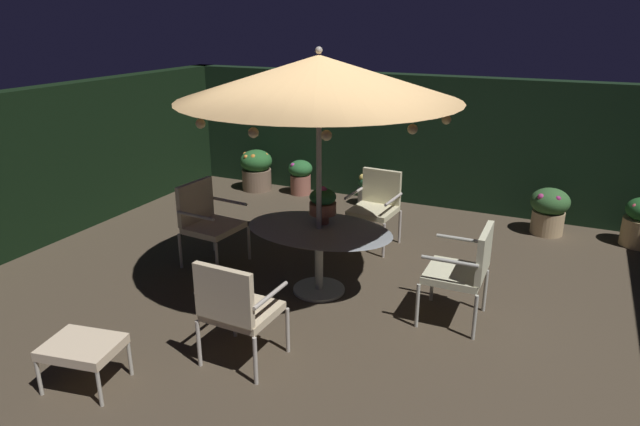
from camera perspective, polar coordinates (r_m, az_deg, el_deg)
The scene contains 15 objects.
ground_plane at distance 6.24m, azimuth 2.01°, elevation -7.95°, with size 8.56×7.14×0.02m, color #493D2E.
hedge_backdrop_rear at distance 8.99m, azimuth 10.64°, elevation 7.21°, with size 8.56×0.30×2.00m, color black.
hedge_backdrop_left at distance 8.29m, azimuth -25.34°, elevation 4.62°, with size 0.30×7.14×2.00m, color black.
patio_dining_table at distance 5.99m, azimuth -0.11°, elevation -2.85°, with size 1.60×1.08×0.73m.
patio_umbrella at distance 5.57m, azimuth -0.12°, elevation 13.52°, with size 2.80×2.80×2.58m.
centerpiece_planter at distance 5.99m, azimuth 0.29°, elevation 1.08°, with size 0.29×0.29×0.42m.
patio_chair_north at distance 6.85m, azimuth -11.41°, elevation -0.47°, with size 0.64×0.69×0.99m.
patio_chair_northeast at distance 4.80m, azimuth -8.55°, elevation -9.27°, with size 0.62×0.58×0.98m.
patio_chair_east at distance 5.58m, azimuth 14.52°, elevation -5.29°, with size 0.58×0.62×0.99m.
patio_chair_southeast at distance 7.30m, azimuth 5.72°, elevation 1.07°, with size 0.62×0.62×0.97m.
ottoman_footrest at distance 5.00m, azimuth -22.93°, elevation -12.50°, with size 0.65×0.54×0.39m.
potted_plant_right_far at distance 8.29m, azimuth 22.19°, elevation 0.37°, with size 0.52×0.52×0.65m.
potted_plant_right_near at distance 9.72m, azimuth -6.46°, elevation 4.45°, with size 0.54×0.54×0.69m.
potted_plant_left_far at distance 8.91m, azimuth 5.01°, elevation 2.43°, with size 0.36×0.36×0.52m.
potted_plant_back_left at distance 9.44m, azimuth -2.00°, elevation 3.81°, with size 0.40×0.40×0.58m.
Camera 1 is at (2.12, -5.12, 2.87)m, focal length 31.59 mm.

